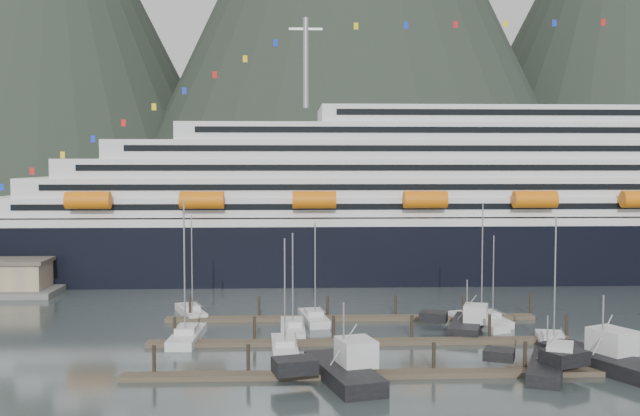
# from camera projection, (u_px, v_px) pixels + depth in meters

# --- Properties ---
(ground) EXTENTS (1600.00, 1600.00, 0.00)m
(ground) POSITION_uv_depth(u_px,v_px,m) (409.00, 350.00, 81.61)
(ground) COLOR #414B4C
(ground) RESTS_ON ground
(mountains) EXTENTS (870.00, 440.00, 420.00)m
(mountains) POSITION_uv_depth(u_px,v_px,m) (363.00, 1.00, 660.88)
(mountains) COLOR black
(mountains) RESTS_ON ground
(cruise_ship) EXTENTS (210.00, 30.40, 50.30)m
(cruise_ship) POSITION_uv_depth(u_px,v_px,m) (524.00, 209.00, 136.91)
(cruise_ship) COLOR black
(cruise_ship) RESTS_ON ground
(dock_near) EXTENTS (48.18, 2.28, 3.20)m
(dock_near) POSITION_uv_depth(u_px,v_px,m) (374.00, 374.00, 71.47)
(dock_near) COLOR #453A2C
(dock_near) RESTS_ON ground
(dock_mid) EXTENTS (48.18, 2.28, 3.20)m
(dock_mid) POSITION_uv_depth(u_px,v_px,m) (361.00, 341.00, 84.43)
(dock_mid) COLOR #453A2C
(dock_mid) RESTS_ON ground
(dock_far) EXTENTS (48.18, 2.28, 3.20)m
(dock_far) POSITION_uv_depth(u_px,v_px,m) (352.00, 317.00, 97.40)
(dock_far) COLOR #453A2C
(dock_far) RESTS_ON ground
(sailboat_a) EXTENTS (3.46, 10.31, 16.77)m
(sailboat_a) POSITION_uv_depth(u_px,v_px,m) (187.00, 337.00, 85.83)
(sailboat_a) COLOR silver
(sailboat_a) RESTS_ON ground
(sailboat_b) EXTENTS (3.10, 10.32, 12.94)m
(sailboat_b) POSITION_uv_depth(u_px,v_px,m) (285.00, 349.00, 80.65)
(sailboat_b) COLOR silver
(sailboat_b) RESTS_ON ground
(sailboat_c) EXTENTS (2.92, 10.38, 12.69)m
(sailboat_c) POSITION_uv_depth(u_px,v_px,m) (293.00, 330.00, 89.81)
(sailboat_c) COLOR silver
(sailboat_c) RESTS_ON ground
(sailboat_d) EXTENTS (6.06, 10.77, 15.77)m
(sailboat_d) POSITION_uv_depth(u_px,v_px,m) (476.00, 322.00, 94.14)
(sailboat_d) COLOR silver
(sailboat_d) RESTS_ON ground
(sailboat_e) EXTENTS (5.52, 9.69, 13.91)m
(sailboat_e) POSITION_uv_depth(u_px,v_px,m) (191.00, 312.00, 100.45)
(sailboat_e) COLOR silver
(sailboat_e) RESTS_ON ground
(sailboat_f) EXTENTS (3.99, 9.47, 13.29)m
(sailboat_f) POSITION_uv_depth(u_px,v_px,m) (314.00, 319.00, 96.18)
(sailboat_f) COLOR silver
(sailboat_f) RESTS_ON ground
(sailboat_g) EXTENTS (3.90, 9.56, 11.61)m
(sailboat_g) POSITION_uv_depth(u_px,v_px,m) (490.00, 319.00, 96.19)
(sailboat_g) COLOR silver
(sailboat_g) RESTS_ON ground
(sailboat_h) EXTENTS (4.91, 10.13, 15.18)m
(sailboat_h) POSITION_uv_depth(u_px,v_px,m) (553.00, 344.00, 82.61)
(sailboat_h) COLOR silver
(sailboat_h) RESTS_ON ground
(trawler_b) EXTENTS (10.44, 13.17, 8.19)m
(trawler_b) POSITION_uv_depth(u_px,v_px,m) (342.00, 370.00, 70.14)
(trawler_b) COLOR black
(trawler_b) RESTS_ON ground
(trawler_c) EXTENTS (9.81, 12.31, 6.10)m
(trawler_c) POSITION_uv_depth(u_px,v_px,m) (545.00, 364.00, 73.00)
(trawler_c) COLOR black
(trawler_c) RESTS_ON ground
(trawler_d) EXTENTS (11.88, 14.05, 8.17)m
(trawler_d) POSITION_uv_depth(u_px,v_px,m) (601.00, 359.00, 74.11)
(trawler_d) COLOR black
(trawler_d) RESTS_ON ground
(trawler_e) EXTENTS (9.14, 11.20, 6.91)m
(trawler_e) POSITION_uv_depth(u_px,v_px,m) (466.00, 324.00, 90.84)
(trawler_e) COLOR black
(trawler_e) RESTS_ON ground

